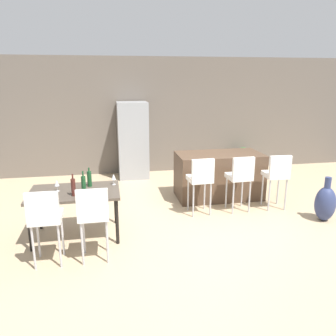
# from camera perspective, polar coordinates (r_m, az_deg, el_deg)

# --- Properties ---
(ground_plane) EXTENTS (10.00, 10.00, 0.00)m
(ground_plane) POSITION_cam_1_polar(r_m,az_deg,el_deg) (6.15, 5.73, -7.85)
(ground_plane) COLOR tan
(back_wall) EXTENTS (10.00, 0.12, 2.90)m
(back_wall) POSITION_cam_1_polar(r_m,az_deg,el_deg) (8.71, 0.36, 8.93)
(back_wall) COLOR #665B51
(back_wall) RESTS_ON ground_plane
(kitchen_island) EXTENTS (1.71, 0.87, 0.92)m
(kitchen_island) POSITION_cam_1_polar(r_m,az_deg,el_deg) (6.92, 8.63, -1.26)
(kitchen_island) COLOR #4C3828
(kitchen_island) RESTS_ON ground_plane
(bar_chair_left) EXTENTS (0.42, 0.42, 1.05)m
(bar_chair_left) POSITION_cam_1_polar(r_m,az_deg,el_deg) (5.93, 5.61, -1.57)
(bar_chair_left) COLOR white
(bar_chair_left) RESTS_ON ground_plane
(bar_chair_middle) EXTENTS (0.42, 0.42, 1.05)m
(bar_chair_middle) POSITION_cam_1_polar(r_m,az_deg,el_deg) (6.17, 12.24, -1.18)
(bar_chair_middle) COLOR white
(bar_chair_middle) RESTS_ON ground_plane
(bar_chair_right) EXTENTS (0.42, 0.42, 1.05)m
(bar_chair_right) POSITION_cam_1_polar(r_m,az_deg,el_deg) (6.47, 18.09, -0.82)
(bar_chair_right) COLOR white
(bar_chair_right) RESTS_ON ground_plane
(dining_table) EXTENTS (1.34, 0.86, 0.74)m
(dining_table) POSITION_cam_1_polar(r_m,az_deg,el_deg) (5.28, -15.62, -4.50)
(dining_table) COLOR #4C4238
(dining_table) RESTS_ON ground_plane
(dining_chair_near) EXTENTS (0.40, 0.40, 1.05)m
(dining_chair_near) POSITION_cam_1_polar(r_m,az_deg,el_deg) (4.58, -20.26, -7.63)
(dining_chair_near) COLOR white
(dining_chair_near) RESTS_ON ground_plane
(dining_chair_far) EXTENTS (0.40, 0.40, 1.05)m
(dining_chair_far) POSITION_cam_1_polar(r_m,az_deg,el_deg) (4.51, -12.63, -7.38)
(dining_chair_far) COLOR white
(dining_chair_far) RESTS_ON ground_plane
(wine_bottle_left) EXTENTS (0.07, 0.07, 0.32)m
(wine_bottle_left) POSITION_cam_1_polar(r_m,az_deg,el_deg) (5.15, -14.21, -2.63)
(wine_bottle_left) COLOR #194723
(wine_bottle_left) RESTS_ON dining_table
(wine_bottle_corner) EXTENTS (0.06, 0.06, 0.33)m
(wine_bottle_corner) POSITION_cam_1_polar(r_m,az_deg,el_deg) (5.02, -15.85, -3.14)
(wine_bottle_corner) COLOR #471E19
(wine_bottle_corner) RESTS_ON dining_table
(wine_bottle_inner) EXTENTS (0.07, 0.07, 0.30)m
(wine_bottle_inner) POSITION_cam_1_polar(r_m,az_deg,el_deg) (5.39, -13.26, -1.77)
(wine_bottle_inner) COLOR #194723
(wine_bottle_inner) RESTS_ON dining_table
(wine_glass_middle) EXTENTS (0.07, 0.07, 0.17)m
(wine_glass_middle) POSITION_cam_1_polar(r_m,az_deg,el_deg) (5.40, -9.27, -1.54)
(wine_glass_middle) COLOR silver
(wine_glass_middle) RESTS_ON dining_table
(wine_glass_right) EXTENTS (0.07, 0.07, 0.17)m
(wine_glass_right) POSITION_cam_1_polar(r_m,az_deg,el_deg) (5.29, -18.44, -2.49)
(wine_glass_right) COLOR silver
(wine_glass_right) RESTS_ON dining_table
(refrigerator) EXTENTS (0.72, 0.68, 1.84)m
(refrigerator) POSITION_cam_1_polar(r_m,az_deg,el_deg) (8.22, -6.02, 4.74)
(refrigerator) COLOR #939699
(refrigerator) RESTS_ON ground_plane
(floor_vase) EXTENTS (0.35, 0.35, 0.78)m
(floor_vase) POSITION_cam_1_polar(r_m,az_deg,el_deg) (6.37, 25.24, -5.45)
(floor_vase) COLOR navy
(floor_vase) RESTS_ON ground_plane
(potted_plant) EXTENTS (0.44, 0.44, 0.63)m
(potted_plant) POSITION_cam_1_polar(r_m,az_deg,el_deg) (9.01, 12.69, 1.83)
(potted_plant) COLOR beige
(potted_plant) RESTS_ON ground_plane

